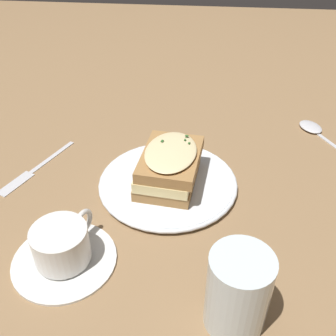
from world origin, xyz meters
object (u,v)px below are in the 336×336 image
(teacup_with_saucer, at_px, (63,249))
(water_glass, at_px, (238,292))
(sandwich, at_px, (169,166))
(fork, at_px, (30,173))
(spoon, at_px, (313,129))
(dinner_plate, at_px, (168,183))

(teacup_with_saucer, distance_m, water_glass, 0.25)
(sandwich, bearing_deg, fork, -92.36)
(teacup_with_saucer, bearing_deg, sandwich, -14.12)
(sandwich, bearing_deg, teacup_with_saucer, -36.28)
(spoon, bearing_deg, fork, 171.36)
(teacup_with_saucer, bearing_deg, spoon, -24.74)
(dinner_plate, distance_m, sandwich, 0.04)
(sandwich, distance_m, teacup_with_saucer, 0.23)
(water_glass, distance_m, spoon, 0.51)
(water_glass, bearing_deg, teacup_with_saucer, -106.10)
(water_glass, distance_m, fork, 0.46)
(dinner_plate, bearing_deg, teacup_with_saucer, -35.83)
(teacup_with_saucer, xyz_separation_m, water_glass, (0.07, 0.24, 0.03))
(water_glass, xyz_separation_m, spoon, (-0.47, 0.19, -0.05))
(dinner_plate, distance_m, spoon, 0.37)
(dinner_plate, bearing_deg, fork, -92.32)
(teacup_with_saucer, height_order, spoon, teacup_with_saucer)
(dinner_plate, xyz_separation_m, water_glass, (0.25, 0.11, 0.05))
(sandwich, xyz_separation_m, water_glass, (0.25, 0.11, 0.01))
(sandwich, xyz_separation_m, spoon, (-0.22, 0.29, -0.04))
(fork, relative_size, spoon, 1.17)
(dinner_plate, xyz_separation_m, fork, (-0.01, -0.26, -0.01))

